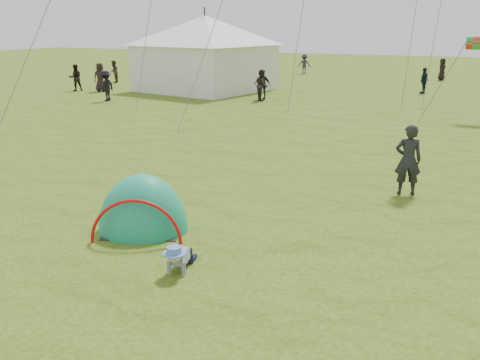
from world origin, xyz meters
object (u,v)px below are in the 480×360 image
at_px(popup_tent, 144,230).
at_px(standing_adult, 408,160).
at_px(crawling_toddler, 179,256).
at_px(event_marquee, 205,51).

xyz_separation_m(popup_tent, standing_adult, (4.58, 4.89, 0.90)).
xyz_separation_m(crawling_toddler, event_marquee, (-12.40, 23.55, 2.23)).
distance_m(popup_tent, event_marquee, 24.79).
xyz_separation_m(standing_adult, event_marquee, (-15.29, 17.33, 1.61)).
bearing_deg(event_marquee, popup_tent, -53.27).
relative_size(crawling_toddler, popup_tent, 0.30).
height_order(popup_tent, event_marquee, event_marquee).
bearing_deg(popup_tent, standing_adult, 23.77).
distance_m(crawling_toddler, standing_adult, 6.89).
bearing_deg(event_marquee, standing_adult, -37.59).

